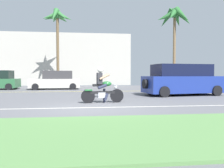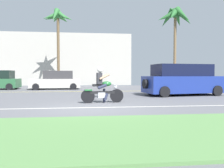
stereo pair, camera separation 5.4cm
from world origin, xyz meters
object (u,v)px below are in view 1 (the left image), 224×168
(suv_nearby, at_px, (182,80))
(palm_tree_1, at_px, (57,21))
(parked_car_1, at_px, (56,81))
(palm_tree_0, at_px, (175,19))
(motorcyclist, at_px, (102,88))

(suv_nearby, relative_size, palm_tree_1, 0.66)
(suv_nearby, distance_m, parked_car_1, 11.16)
(suv_nearby, xyz_separation_m, palm_tree_0, (3.83, 10.82, 6.48))
(motorcyclist, relative_size, palm_tree_0, 0.23)
(motorcyclist, xyz_separation_m, palm_tree_1, (-3.49, 13.45, 6.02))
(motorcyclist, xyz_separation_m, suv_nearby, (5.34, 3.32, 0.24))
(suv_nearby, height_order, parked_car_1, suv_nearby)
(parked_car_1, xyz_separation_m, palm_tree_1, (-0.16, 3.10, 5.96))
(suv_nearby, relative_size, palm_tree_0, 0.59)
(parked_car_1, bearing_deg, motorcyclist, -72.17)
(motorcyclist, relative_size, parked_car_1, 0.45)
(motorcyclist, xyz_separation_m, parked_car_1, (-3.33, 10.35, 0.06))
(motorcyclist, height_order, parked_car_1, motorcyclist)
(motorcyclist, relative_size, suv_nearby, 0.38)
(motorcyclist, distance_m, palm_tree_0, 18.15)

